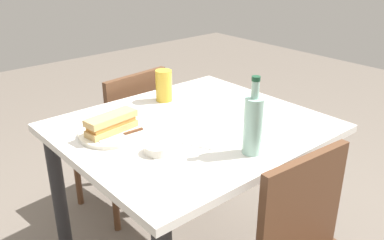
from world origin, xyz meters
TOP-DOWN VIEW (x-y plane):
  - dining_table at (0.00, 0.00)m, footprint 1.00×0.87m
  - chair_near at (-0.08, -0.63)m, footprint 0.44×0.44m
  - plate_near at (0.29, -0.12)m, footprint 0.25×0.25m
  - baguette_sandwich_near at (0.29, -0.12)m, footprint 0.21×0.09m
  - knife_near at (0.27, -0.07)m, footprint 0.18×0.02m
  - water_bottle at (-0.00, 0.32)m, footprint 0.07×0.07m
  - beer_glass at (-0.08, -0.29)m, footprint 0.08×0.08m
  - olive_bowl at (0.25, 0.10)m, footprint 0.09×0.09m
  - paper_napkin at (0.05, 0.12)m, footprint 0.18×0.18m

SIDE VIEW (x-z plane):
  - chair_near at x=-0.08m, z-range 0.06..0.90m
  - dining_table at x=0.00m, z-range 0.26..1.04m
  - paper_napkin at x=0.05m, z-range 0.78..0.78m
  - plate_near at x=0.29m, z-range 0.78..0.79m
  - olive_bowl at x=0.25m, z-range 0.78..0.81m
  - knife_near at x=0.27m, z-range 0.79..0.80m
  - baguette_sandwich_near at x=0.29m, z-range 0.79..0.86m
  - beer_glass at x=-0.08m, z-range 0.78..0.92m
  - water_bottle at x=0.00m, z-range 0.75..1.02m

